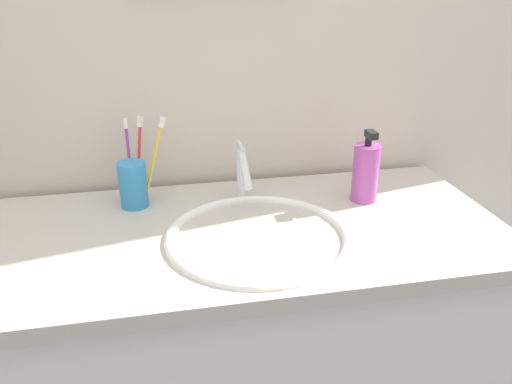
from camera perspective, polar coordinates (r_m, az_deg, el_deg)
tiled_wall_back at (r=1.27m, az=-4.64°, el=17.18°), size 2.35×0.04×2.40m
vanity_counter at (r=1.33m, az=-1.76°, el=-20.10°), size 1.15×0.53×0.84m
sink_basin at (r=1.07m, az=0.32°, el=-7.25°), size 0.39×0.39×0.13m
faucet at (r=1.19m, az=-1.51°, el=2.27°), size 0.02×0.14×0.13m
toothbrush_cup at (r=1.20m, az=-13.65°, el=0.81°), size 0.06×0.06×0.11m
toothbrush_yellow at (r=1.17m, az=-11.30°, el=4.00°), size 0.07×0.01×0.21m
toothbrush_purple at (r=1.22m, az=-14.11°, el=4.15°), size 0.01×0.05×0.19m
toothbrush_red at (r=1.21m, az=-13.00°, el=4.22°), size 0.04×0.04×0.20m
soap_dispenser at (r=1.22m, az=12.22°, el=2.19°), size 0.06×0.06×0.17m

